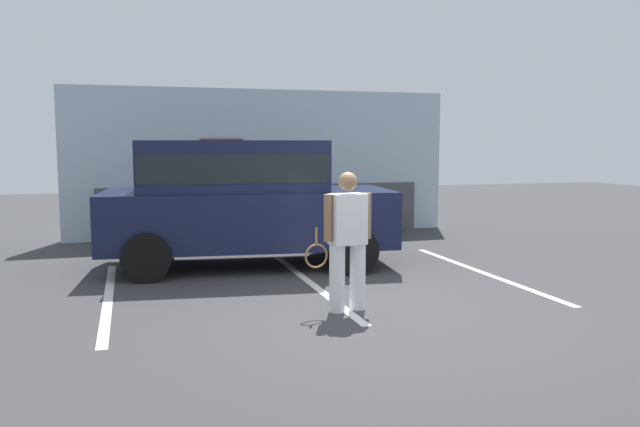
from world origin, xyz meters
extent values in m
plane|color=#38383A|center=(0.00, 0.00, 0.00)|extent=(40.00, 40.00, 0.00)
cube|color=silver|center=(-3.14, 1.50, 0.00)|extent=(0.12, 4.40, 0.01)
cube|color=silver|center=(-0.37, 1.50, 0.00)|extent=(0.12, 4.40, 0.01)
cube|color=silver|center=(2.40, 1.50, 0.00)|extent=(0.12, 4.40, 0.01)
cube|color=silver|center=(0.00, 6.63, 1.58)|extent=(8.38, 0.30, 3.16)
cube|color=#4C4C51|center=(0.00, 6.43, 0.55)|extent=(7.04, 0.10, 1.10)
cube|color=brown|center=(-0.94, 6.41, 1.05)|extent=(0.90, 0.06, 2.10)
cube|color=#141938|center=(-0.98, 3.09, 0.80)|extent=(4.79, 2.41, 0.90)
cube|color=#141938|center=(-1.23, 3.12, 1.65)|extent=(3.08, 2.08, 0.80)
cube|color=black|center=(-1.23, 3.12, 1.63)|extent=(3.03, 2.09, 0.44)
cylinder|color=black|center=(0.66, 3.86, 0.36)|extent=(0.75, 0.34, 0.72)
cylinder|color=black|center=(0.45, 1.97, 0.36)|extent=(0.75, 0.34, 0.72)
cylinder|color=black|center=(-2.41, 4.21, 0.36)|extent=(0.75, 0.34, 0.72)
cylinder|color=black|center=(-2.63, 2.33, 0.36)|extent=(0.75, 0.34, 0.72)
cylinder|color=white|center=(-0.22, 0.01, 0.41)|extent=(0.19, 0.19, 0.81)
cylinder|color=white|center=(-0.50, -0.02, 0.41)|extent=(0.19, 0.19, 0.81)
cube|color=white|center=(-0.36, 0.00, 1.11)|extent=(0.45, 0.31, 0.60)
sphere|color=#8C6647|center=(-0.36, 0.00, 1.56)|extent=(0.22, 0.22, 0.22)
cylinder|color=#8C6647|center=(-0.10, 0.03, 1.14)|extent=(0.10, 0.10, 0.55)
cylinder|color=#8C6647|center=(-0.62, -0.04, 1.14)|extent=(0.10, 0.10, 0.55)
torus|color=olive|center=(-0.75, -0.01, 0.69)|extent=(0.37, 0.07, 0.37)
cylinder|color=olive|center=(-0.75, -0.01, 0.92)|extent=(0.03, 0.03, 0.20)
cylinder|color=#9E5638|center=(2.18, 5.25, 0.12)|extent=(0.41, 0.41, 0.25)
sphere|color=#2D6B28|center=(2.18, 5.25, 0.52)|extent=(0.63, 0.63, 0.63)
camera|label=1|loc=(-2.83, -7.05, 2.02)|focal=35.54mm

